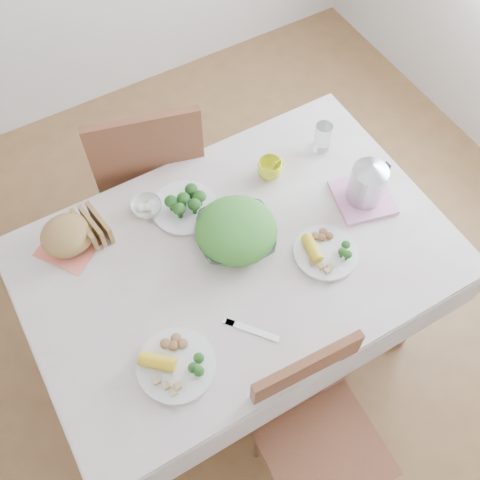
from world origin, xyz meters
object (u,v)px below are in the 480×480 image
chair_near (324,447)px  dinner_plate_right (326,253)px  yellow_mug (270,169)px  salad_bowl (236,235)px  electric_kettle (369,179)px  dinner_plate_left (177,366)px  chair_far (151,172)px  dining_table (238,302)px

chair_near → dinner_plate_right: bearing=61.3°
yellow_mug → salad_bowl: bearing=-143.3°
electric_kettle → dinner_plate_left: bearing=-178.2°
chair_far → dinner_plate_right: size_ratio=4.41×
dining_table → chair_near: chair_near is taller
dinner_plate_right → chair_far: bearing=109.4°
chair_far → salad_bowl: size_ratio=3.69×
dinner_plate_left → electric_kettle: bearing=14.7°
chair_near → dinner_plate_right: size_ratio=3.84×
chair_near → dinner_plate_left: 0.61m
dinner_plate_right → salad_bowl: bearing=139.2°
salad_bowl → dinner_plate_right: 0.32m
chair_far → dinner_plate_right: 0.99m
chair_near → dinner_plate_left: (-0.33, 0.40, 0.31)m
dining_table → dinner_plate_left: dinner_plate_left is taller
dinner_plate_right → electric_kettle: size_ratio=1.24×
dinner_plate_left → dinner_plate_right: bearing=9.4°
dinner_plate_right → dining_table: bearing=150.7°
chair_far → dinner_plate_left: 1.09m
salad_bowl → electric_kettle: size_ratio=1.48×
dinner_plate_right → dinner_plate_left: bearing=-170.6°
salad_bowl → electric_kettle: electric_kettle is taller
dining_table → yellow_mug: yellow_mug is taller
dinner_plate_right → yellow_mug: yellow_mug is taller
chair_near → chair_far: chair_far is taller
chair_far → salad_bowl: bearing=110.8°
chair_near → chair_far: (-0.00, 1.39, 0.00)m
dining_table → electric_kettle: electric_kettle is taller
dinner_plate_left → yellow_mug: (0.66, 0.51, 0.03)m
dinner_plate_left → dinner_plate_right: (0.64, 0.11, 0.00)m
yellow_mug → chair_far: bearing=124.2°
dining_table → chair_near: bearing=-93.5°
chair_near → dining_table: bearing=89.3°
yellow_mug → dining_table: bearing=-138.6°
dinner_plate_right → yellow_mug: bearing=87.9°
dining_table → yellow_mug: (0.29, 0.25, 0.43)m
dinner_plate_left → electric_kettle: 0.94m
chair_far → electric_kettle: size_ratio=5.48×
dining_table → salad_bowl: 0.43m
chair_near → yellow_mug: size_ratio=8.98×
dinner_plate_left → yellow_mug: yellow_mug is taller
dining_table → dinner_plate_left: size_ratio=5.55×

